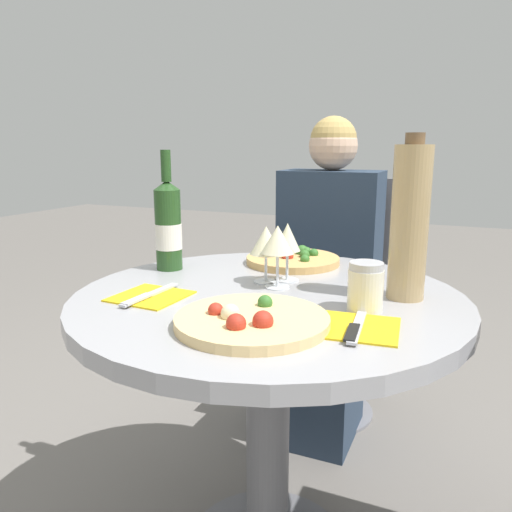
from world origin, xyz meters
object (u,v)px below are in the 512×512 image
(dining_table, at_px, (268,355))
(wine_bottle, at_px, (168,226))
(tall_carafe, at_px, (410,222))
(chair_behind_diner, at_px, (333,302))
(seated_diner, at_px, (323,295))
(pizza_large, at_px, (251,320))

(dining_table, xyz_separation_m, wine_bottle, (-0.34, 0.11, 0.27))
(dining_table, distance_m, tall_carafe, 0.44)
(tall_carafe, bearing_deg, wine_bottle, 178.50)
(tall_carafe, bearing_deg, chair_behind_diner, 115.58)
(seated_diner, bearing_deg, dining_table, 95.18)
(chair_behind_diner, relative_size, pizza_large, 3.12)
(dining_table, distance_m, seated_diner, 0.68)
(dining_table, xyz_separation_m, seated_diner, (-0.06, 0.68, -0.05))
(wine_bottle, bearing_deg, seated_diner, 64.17)
(chair_behind_diner, distance_m, seated_diner, 0.16)
(pizza_large, bearing_deg, tall_carafe, 51.24)
(seated_diner, bearing_deg, pizza_large, 97.15)
(seated_diner, height_order, wine_bottle, seated_diner)
(seated_diner, relative_size, pizza_large, 3.89)
(dining_table, relative_size, seated_diner, 0.78)
(chair_behind_diner, relative_size, wine_bottle, 2.85)
(dining_table, height_order, pizza_large, pizza_large)
(wine_bottle, bearing_deg, chair_behind_diner, 68.97)
(pizza_large, bearing_deg, seated_diner, 97.15)
(dining_table, distance_m, chair_behind_diner, 0.84)
(tall_carafe, bearing_deg, pizza_large, -128.76)
(chair_behind_diner, xyz_separation_m, wine_bottle, (-0.28, -0.72, 0.39))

